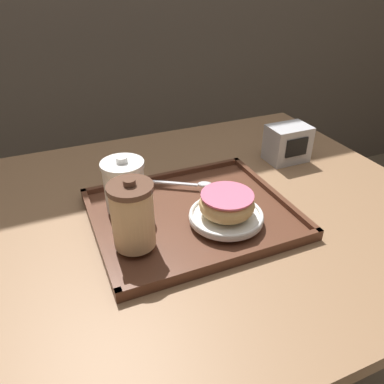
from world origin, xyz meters
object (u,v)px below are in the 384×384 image
coffee_cup_rear (124,185)px  spoon (194,184)px  donut_chocolate_glazed (227,203)px  napkin_dispenser (288,143)px  coffee_cup_front (133,215)px

coffee_cup_rear → spoon: size_ratio=0.82×
donut_chocolate_glazed → napkin_dispenser: napkin_dispenser is taller
coffee_cup_rear → napkin_dispenser: size_ratio=1.08×
coffee_cup_rear → donut_chocolate_glazed: coffee_cup_rear is taller
coffee_cup_rear → donut_chocolate_glazed: (0.17, -0.12, -0.02)m
coffee_cup_front → napkin_dispenser: 0.53m
spoon → napkin_dispenser: size_ratio=1.32×
donut_chocolate_glazed → napkin_dispenser: bearing=35.4°
coffee_cup_front → napkin_dispenser: coffee_cup_front is taller
coffee_cup_rear → donut_chocolate_glazed: size_ratio=1.06×
coffee_cup_front → spoon: (0.18, 0.15, -0.06)m
napkin_dispenser → donut_chocolate_glazed: bearing=-144.6°
coffee_cup_front → coffee_cup_rear: bearing=82.6°
coffee_cup_front → spoon: coffee_cup_front is taller
coffee_cup_rear → donut_chocolate_glazed: bearing=-34.3°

